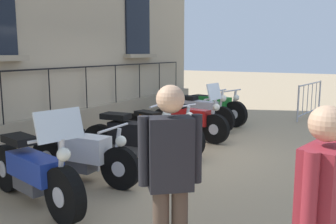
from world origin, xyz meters
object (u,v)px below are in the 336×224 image
object	(u,v)px
motorcycle_white	(84,155)
pedestrian_walking	(170,175)
motorcycle_black	(132,139)
crowd_barrier	(310,99)
motorcycle_silver	(198,112)
motorcycle_green	(212,107)
motorcycle_orange	(160,130)
motorcycle_red	(189,121)
motorcycle_blue	(34,173)
pedestrian_standing	(320,219)

from	to	relation	value
motorcycle_white	pedestrian_walking	size ratio (longest dim) A/B	1.16
motorcycle_black	crowd_barrier	size ratio (longest dim) A/B	0.91
motorcycle_silver	motorcycle_green	distance (m)	0.97
crowd_barrier	motorcycle_silver	bearing A→B (deg)	-123.59
motorcycle_orange	motorcycle_red	world-z (taller)	motorcycle_red
motorcycle_green	crowd_barrier	distance (m)	3.27
motorcycle_orange	pedestrian_walking	xyz separation A→B (m)	(2.23, -3.70, 0.55)
motorcycle_blue	motorcycle_white	xyz separation A→B (m)	(-0.03, 0.98, -0.00)
motorcycle_white	motorcycle_green	world-z (taller)	motorcycle_green
motorcycle_silver	crowd_barrier	world-z (taller)	motorcycle_silver
motorcycle_blue	motorcycle_white	size ratio (longest dim) A/B	1.08
motorcycle_white	motorcycle_orange	distance (m)	2.13
motorcycle_green	pedestrian_standing	bearing A→B (deg)	-63.28
motorcycle_black	crowd_barrier	xyz separation A→B (m)	(2.04, 6.65, 0.11)
motorcycle_green	pedestrian_walking	size ratio (longest dim) A/B	1.28
motorcycle_silver	pedestrian_standing	world-z (taller)	pedestrian_standing
motorcycle_blue	motorcycle_green	distance (m)	6.36
pedestrian_walking	motorcycle_red	bearing A→B (deg)	113.76
motorcycle_white	motorcycle_black	size ratio (longest dim) A/B	1.00
motorcycle_black	motorcycle_red	world-z (taller)	motorcycle_red
motorcycle_white	pedestrian_standing	xyz separation A→B (m)	(3.52, -1.76, 0.50)
crowd_barrier	motorcycle_black	bearing A→B (deg)	-107.01
motorcycle_red	pedestrian_standing	distance (m)	6.08
motorcycle_red	motorcycle_silver	xyz separation A→B (m)	(-0.27, 1.10, 0.01)
motorcycle_black	pedestrian_walking	size ratio (longest dim) A/B	1.16
motorcycle_black	motorcycle_silver	distance (m)	3.30
crowd_barrier	pedestrian_standing	size ratio (longest dim) A/B	1.32
motorcycle_blue	pedestrian_walking	size ratio (longest dim) A/B	1.25
motorcycle_blue	motorcycle_red	distance (m)	4.29
motorcycle_red	pedestrian_standing	world-z (taller)	pedestrian_standing
motorcycle_black	pedestrian_walking	xyz separation A→B (m)	(2.22, -2.68, 0.52)
motorcycle_red	motorcycle_green	world-z (taller)	motorcycle_red
motorcycle_black	pedestrian_standing	bearing A→B (deg)	-40.26
motorcycle_green	pedestrian_walking	world-z (taller)	pedestrian_walking
crowd_barrier	motorcycle_green	bearing A→B (deg)	-133.15
motorcycle_blue	pedestrian_standing	distance (m)	3.61
motorcycle_blue	motorcycle_orange	size ratio (longest dim) A/B	1.00
motorcycle_blue	motorcycle_orange	bearing A→B (deg)	88.47
motorcycle_white	motorcycle_green	size ratio (longest dim) A/B	0.91
motorcycle_white	motorcycle_red	world-z (taller)	motorcycle_red
motorcycle_blue	motorcycle_green	world-z (taller)	motorcycle_blue
motorcycle_black	motorcycle_red	xyz separation A→B (m)	(0.07, 2.19, -0.01)
pedestrian_standing	motorcycle_red	bearing A→B (deg)	123.27
pedestrian_standing	pedestrian_walking	world-z (taller)	pedestrian_walking
motorcycle_black	motorcycle_green	xyz separation A→B (m)	(-0.20, 4.27, -0.00)
motorcycle_white	motorcycle_red	bearing A→B (deg)	86.64
motorcycle_green	motorcycle_orange	bearing A→B (deg)	-86.71
motorcycle_white	crowd_barrier	distance (m)	8.06
motorcycle_black	pedestrian_walking	world-z (taller)	pedestrian_walking
crowd_barrier	pedestrian_standing	bearing A→B (deg)	-81.87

